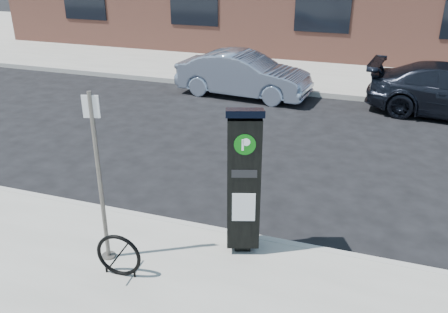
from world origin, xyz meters
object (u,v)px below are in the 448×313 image
at_px(parking_kiosk, 244,180).
at_px(car_silver, 243,74).
at_px(bike_rack, 119,256).
at_px(sign_pole, 100,181).

bearing_deg(parking_kiosk, car_silver, 88.34).
bearing_deg(parking_kiosk, bike_rack, -158.75).
height_order(sign_pole, car_silver, sign_pole).
xyz_separation_m(bike_rack, car_silver, (-0.97, 8.88, 0.20)).
bearing_deg(bike_rack, parking_kiosk, 35.42).
xyz_separation_m(parking_kiosk, car_silver, (-2.34, 7.75, -0.60)).
height_order(parking_kiosk, car_silver, parking_kiosk).
distance_m(parking_kiosk, car_silver, 8.12).
bearing_deg(sign_pole, bike_rack, -54.76).
bearing_deg(sign_pole, parking_kiosk, 10.22).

